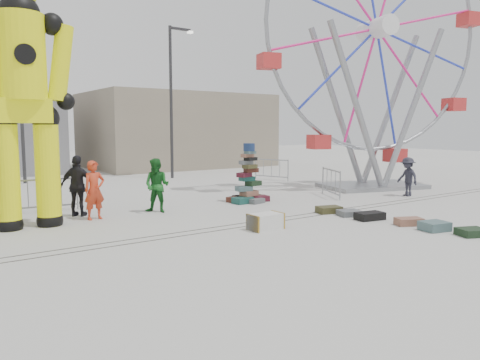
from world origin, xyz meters
TOP-DOWN VIEW (x-y plane):
  - ground at (0.00, 0.00)m, footprint 90.00×90.00m
  - track_line_near at (0.00, 0.60)m, footprint 40.00×0.04m
  - track_line_far at (0.00, 1.00)m, footprint 40.00×0.04m
  - building_right at (7.00, 20.00)m, footprint 12.00×8.00m
  - lamp_post_right at (3.09, 13.00)m, footprint 1.41×0.25m
  - lamp_post_left at (-3.91, 15.00)m, footprint 1.41×0.25m
  - suitcase_tower at (1.51, 4.04)m, footprint 1.50×1.34m
  - crash_test_dummy at (-5.97, 3.87)m, footprint 2.73×1.20m
  - ferris_wheel at (8.48, 4.05)m, footprint 10.33×3.70m
  - steamer_trunk at (-0.87, 0.00)m, footprint 0.92×0.54m
  - row_case_0 at (2.29, 0.74)m, footprint 0.87×0.69m
  - row_case_1 at (2.43, 0.02)m, footprint 0.80×0.74m
  - row_case_2 at (2.45, -0.75)m, footprint 0.92×0.62m
  - row_case_3 at (2.73, -1.89)m, footprint 0.85×0.71m
  - row_case_4 at (2.68, -2.70)m, footprint 0.79×0.70m
  - row_case_5 at (2.90, -3.59)m, footprint 0.84×0.76m
  - barricade_dummy_c at (-5.05, 6.15)m, footprint 2.00×0.28m
  - barricade_wheel_front at (4.97, 3.23)m, footprint 0.99×1.83m
  - barricade_wheel_back at (6.80, 9.19)m, footprint 0.71×1.93m
  - pedestrian_red at (-4.14, 4.01)m, footprint 0.69×0.50m
  - pedestrian_green at (-2.13, 4.00)m, footprint 1.04×1.07m
  - pedestrian_black at (-4.39, 4.79)m, footprint 1.13×1.07m
  - pedestrian_grey at (7.54, 1.56)m, footprint 0.76×1.09m

SIDE VIEW (x-z plane):
  - ground at x=0.00m, z-range 0.00..0.00m
  - track_line_near at x=0.00m, z-range 0.00..0.01m
  - track_line_far at x=0.00m, z-range 0.00..0.01m
  - row_case_1 at x=2.43m, z-range 0.00..0.18m
  - row_case_5 at x=2.90m, z-range 0.00..0.19m
  - row_case_3 at x=2.73m, z-range 0.00..0.21m
  - row_case_0 at x=2.29m, z-range 0.00..0.21m
  - row_case_2 at x=2.45m, z-range 0.00..0.23m
  - row_case_4 at x=2.68m, z-range 0.00..0.24m
  - steamer_trunk at x=-0.87m, z-range 0.00..0.43m
  - barricade_dummy_c at x=-5.05m, z-range 0.00..1.10m
  - barricade_wheel_front at x=4.97m, z-range 0.00..1.10m
  - barricade_wheel_back at x=6.80m, z-range 0.00..1.10m
  - suitcase_tower at x=1.51m, z-range -0.47..1.67m
  - pedestrian_grey at x=7.54m, z-range 0.00..1.54m
  - pedestrian_green at x=-2.13m, z-range 0.00..1.73m
  - pedestrian_red at x=-4.14m, z-range 0.00..1.75m
  - pedestrian_black at x=-4.39m, z-range 0.00..1.87m
  - building_right at x=7.00m, z-range 0.00..5.00m
  - crash_test_dummy at x=-5.97m, z-range 0.19..7.07m
  - lamp_post_right at x=3.09m, z-range 0.48..8.48m
  - lamp_post_left at x=-3.91m, z-range 0.48..8.48m
  - ferris_wheel at x=8.48m, z-range -0.09..12.29m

